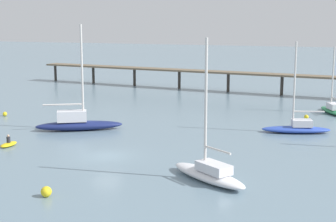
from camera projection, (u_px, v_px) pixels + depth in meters
The scene contains 10 objects.
ground_plane at pixel (107, 156), 45.19m from camera, with size 400.00×400.00×0.00m, color slate.
pier at pixel (312, 72), 78.97m from camera, with size 74.84×9.96×7.31m.
sailboat_blue at pixel (297, 127), 54.40m from camera, with size 7.60×4.08×9.77m.
sailboat_green at pixel (332, 109), 65.79m from camera, with size 4.09×6.34×8.64m.
sailboat_navy at pixel (78, 122), 55.68m from camera, with size 9.25×6.65×11.54m.
sailboat_white at pixel (209, 172), 38.07m from camera, with size 7.58×5.92×10.73m.
dinghy_yellow at pixel (9, 144), 48.69m from camera, with size 1.18×2.32×1.14m.
mooring_buoy_outer at pixel (5, 114), 63.92m from camera, with size 0.55×0.55×0.55m, color yellow.
mooring_buoy_inner at pixel (46, 192), 34.66m from camera, with size 0.75×0.75×0.75m, color yellow.
mooring_buoy_far at pixel (306, 117), 61.95m from camera, with size 0.55×0.55×0.55m, color yellow.
Camera 1 is at (20.70, -38.94, 11.96)m, focal length 54.10 mm.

